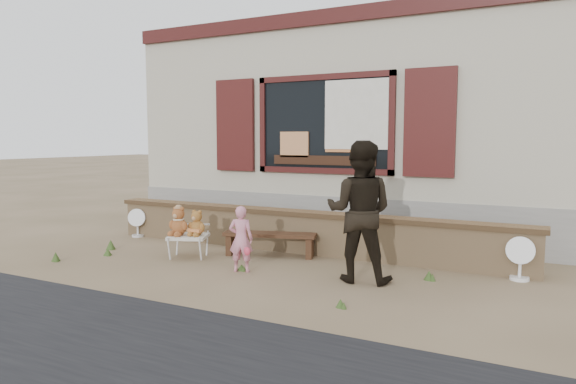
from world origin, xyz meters
The scene contains 12 objects.
ground centered at (0.00, 0.00, 0.00)m, with size 80.00×80.00×0.00m, color brown.
shopfront centered at (0.00, 4.49, 2.00)m, with size 8.04×5.13×4.00m.
brick_wall centered at (0.00, 1.00, 0.34)m, with size 7.10×0.36×0.67m.
bench centered at (-0.28, 0.53, 0.27)m, with size 1.45×0.68×0.36m.
folding_chair centered at (-1.34, -0.11, 0.31)m, with size 0.70×0.67×0.34m.
teddy_bear_left centered at (-1.47, -0.17, 0.57)m, with size 0.33×0.28×0.45m, color brown, non-canonical shape.
teddy_bear_right centered at (-1.21, -0.06, 0.54)m, with size 0.29×0.25×0.40m, color brown, non-canonical shape.
child centered at (-0.17, -0.46, 0.45)m, with size 0.33×0.22×0.90m, color pink.
adult centered at (1.40, -0.16, 0.89)m, with size 0.86×0.67×1.78m, color black.
fan_left centered at (-3.21, 0.80, 0.26)m, with size 0.34×0.23×0.52m.
fan_right centered at (3.22, 0.80, 0.29)m, with size 0.35×0.24×0.57m.
grass_tufts centered at (-1.22, -0.46, 0.06)m, with size 5.26×1.64×0.15m.
Camera 1 is at (3.49, -6.25, 1.79)m, focal length 32.00 mm.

